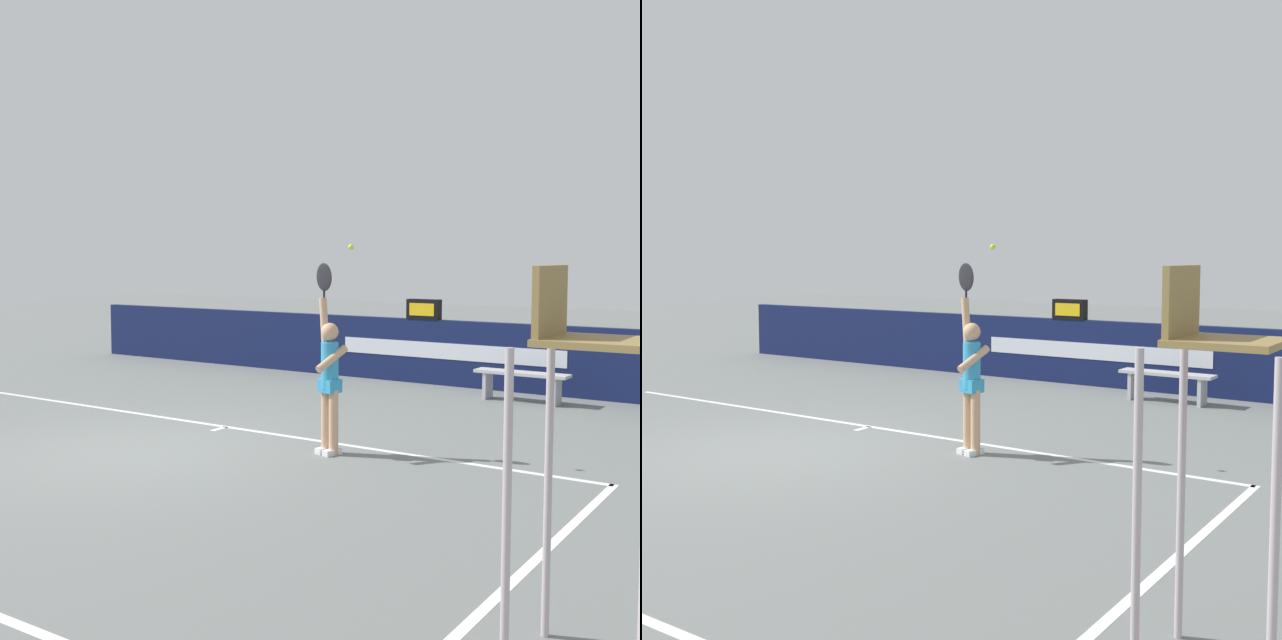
% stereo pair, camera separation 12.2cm
% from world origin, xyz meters
% --- Properties ---
extents(ground_plane, '(60.00, 60.00, 0.00)m').
position_xyz_m(ground_plane, '(0.00, 0.00, 0.00)').
color(ground_plane, slate).
extents(court_lines, '(10.63, 5.54, 0.00)m').
position_xyz_m(court_lines, '(0.00, -0.99, 0.00)').
color(court_lines, white).
rests_on(court_lines, ground).
extents(back_wall, '(15.80, 0.18, 1.21)m').
position_xyz_m(back_wall, '(0.00, 6.81, 0.61)').
color(back_wall, '#111B46').
rests_on(back_wall, ground).
extents(speed_display, '(0.65, 0.20, 0.38)m').
position_xyz_m(speed_display, '(0.55, 6.81, 1.40)').
color(speed_display, black).
rests_on(speed_display, back_wall).
extents(tennis_player, '(0.45, 0.47, 2.33)m').
position_xyz_m(tennis_player, '(2.04, 1.21, 0.95)').
color(tennis_player, tan).
rests_on(tennis_player, ground).
extents(tennis_ball, '(0.07, 0.07, 0.07)m').
position_xyz_m(tennis_ball, '(2.35, 1.20, 2.50)').
color(tennis_ball, '#D3E62B').
extents(umpire_chair, '(0.77, 0.77, 2.34)m').
position_xyz_m(umpire_chair, '(6.04, -2.36, 1.51)').
color(umpire_chair, '#B9ABB2').
rests_on(umpire_chair, ground).
extents(courtside_bench_near, '(1.56, 0.39, 0.50)m').
position_xyz_m(courtside_bench_near, '(2.79, 5.90, 0.38)').
color(courtside_bench_near, '#B9B8BA').
rests_on(courtside_bench_near, ground).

